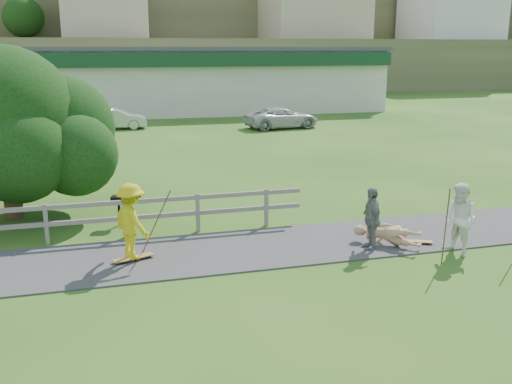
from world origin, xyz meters
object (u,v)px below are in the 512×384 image
skater_fallen (387,235)px  spectator_a (460,220)px  bbq (119,211)px  car_silver (115,119)px  skater_rider (132,225)px  tree (7,149)px  car_white (282,118)px  spectator_b (371,219)px

skater_fallen → spectator_a: size_ratio=0.96×
bbq → spectator_a: bearing=-18.7°
skater_fallen → car_silver: (-5.94, 24.65, 0.32)m
skater_rider → spectator_a: bearing=-131.5°
skater_fallen → tree: tree is taller
skater_rider → car_white: bearing=-56.2°
skater_fallen → bbq: (-6.60, 3.69, 0.13)m
spectator_b → spectator_a: bearing=70.6°
spectator_a → car_silver: size_ratio=0.47×
skater_rider → spectator_b: 5.94m
car_white → car_silver: bearing=69.3°
skater_fallen → car_white: car_white is taller
spectator_a → car_silver: spectator_a is taller
spectator_b → car_white: size_ratio=0.34×
car_silver → car_white: bearing=-100.5°
skater_fallen → spectator_a: spectator_a is taller
spectator_b → bbq: spectator_b is taller
skater_rider → bbq: skater_rider is taller
tree → car_silver: bearing=79.0°
skater_fallen → spectator_b: size_ratio=1.06×
car_white → tree: bearing=132.4°
car_white → spectator_a: bearing=165.0°
bbq → car_white: bearing=71.0°
spectator_a → spectator_b: size_ratio=1.11×
spectator_a → spectator_b: bearing=-130.6°
car_silver → tree: (-3.73, -19.21, 1.47)m
spectator_b → car_silver: (-5.42, 24.75, -0.18)m
spectator_b → car_white: 22.90m
bbq → tree: bearing=161.9°
car_white → tree: size_ratio=0.70×
spectator_a → car_white: 23.47m
spectator_a → car_silver: 26.70m
spectator_a → bbq: size_ratio=2.05×
skater_fallen → bbq: size_ratio=1.97×
spectator_a → tree: (-11.09, 6.46, 1.20)m
skater_rider → car_white: (10.83, 21.62, -0.26)m
spectator_b → car_silver: bearing=-161.8°
spectator_b → skater_fallen: bearing=107.1°
car_silver → spectator_a: bearing=-161.5°
skater_rider → spectator_b: skater_rider is taller
skater_rider → car_silver: 24.02m
spectator_a → car_white: bearing=157.2°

